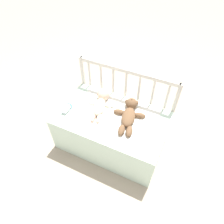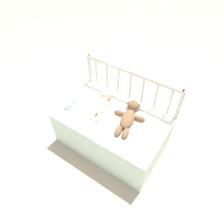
% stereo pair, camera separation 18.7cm
% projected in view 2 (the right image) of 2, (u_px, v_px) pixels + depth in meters
% --- Properties ---
extents(ground_plane, '(12.00, 12.00, 0.00)m').
position_uv_depth(ground_plane, '(111.00, 142.00, 2.22)').
color(ground_plane, tan).
extents(crib_mattress, '(1.06, 0.63, 0.43)m').
position_uv_depth(crib_mattress, '(111.00, 131.00, 2.07)').
color(crib_mattress, silver).
rests_on(crib_mattress, ground_plane).
extents(crib_rail, '(1.06, 0.04, 0.76)m').
position_uv_depth(crib_rail, '(130.00, 90.00, 2.03)').
color(crib_rail, beige).
rests_on(crib_rail, ground_plane).
extents(blanket, '(0.81, 0.51, 0.01)m').
position_uv_depth(blanket, '(114.00, 115.00, 1.92)').
color(blanket, white).
rests_on(blanket, crib_mattress).
extents(teddy_bear, '(0.31, 0.44, 0.11)m').
position_uv_depth(teddy_bear, '(129.00, 116.00, 1.86)').
color(teddy_bear, brown).
rests_on(teddy_bear, crib_mattress).
extents(baby, '(0.27, 0.40, 0.13)m').
position_uv_depth(baby, '(103.00, 101.00, 1.99)').
color(baby, '#EAEACC').
rests_on(baby, crib_mattress).
extents(baby_bottle, '(0.06, 0.14, 0.06)m').
position_uv_depth(baby_bottle, '(70.00, 103.00, 2.00)').
color(baby_bottle, white).
rests_on(baby_bottle, crib_mattress).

